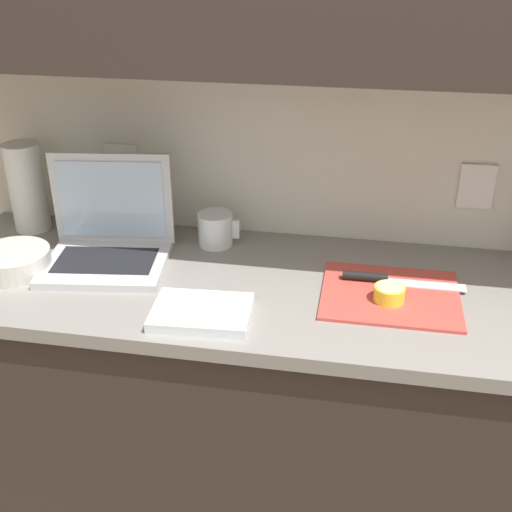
# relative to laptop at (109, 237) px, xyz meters

# --- Properties ---
(wall_back) EXTENTS (5.20, 0.38, 2.60)m
(wall_back) POSITION_rel_laptop_xyz_m (0.74, 0.16, 0.57)
(wall_back) COLOR silver
(wall_back) RESTS_ON ground_plane
(counter_unit) EXTENTS (2.36, 0.58, 0.93)m
(counter_unit) POSITION_rel_laptop_xyz_m (0.76, -0.05, -0.52)
(counter_unit) COLOR #332823
(counter_unit) RESTS_ON ground_plane
(laptop) EXTENTS (0.34, 0.29, 0.27)m
(laptop) POSITION_rel_laptop_xyz_m (0.00, 0.00, 0.00)
(laptop) COLOR silver
(laptop) RESTS_ON counter_unit
(cutting_board) EXTENTS (0.32, 0.27, 0.01)m
(cutting_board) POSITION_rel_laptop_xyz_m (0.73, -0.07, -0.06)
(cutting_board) COLOR #D1473D
(cutting_board) RESTS_ON counter_unit
(knife) EXTENTS (0.30, 0.04, 0.02)m
(knife) POSITION_rel_laptop_xyz_m (0.71, -0.01, -0.05)
(knife) COLOR silver
(knife) RESTS_ON cutting_board
(lemon_half_cut) EXTENTS (0.07, 0.07, 0.04)m
(lemon_half_cut) POSITION_rel_laptop_xyz_m (0.72, -0.10, -0.04)
(lemon_half_cut) COLOR yellow
(lemon_half_cut) RESTS_ON cutting_board
(measuring_cup) EXTENTS (0.12, 0.10, 0.09)m
(measuring_cup) POSITION_rel_laptop_xyz_m (0.25, 0.13, -0.02)
(measuring_cup) COLOR silver
(measuring_cup) RESTS_ON counter_unit
(bowl_white) EXTENTS (0.18, 0.18, 0.06)m
(bowl_white) POSITION_rel_laptop_xyz_m (-0.21, -0.11, -0.03)
(bowl_white) COLOR beige
(bowl_white) RESTS_ON counter_unit
(paper_towel_roll) EXTENTS (0.10, 0.10, 0.25)m
(paper_towel_roll) POSITION_rel_laptop_xyz_m (-0.29, 0.14, 0.06)
(paper_towel_roll) COLOR white
(paper_towel_roll) RESTS_ON counter_unit
(dish_towel) EXTENTS (0.23, 0.17, 0.02)m
(dish_towel) POSITION_rel_laptop_xyz_m (0.31, -0.23, -0.05)
(dish_towel) COLOR white
(dish_towel) RESTS_ON counter_unit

